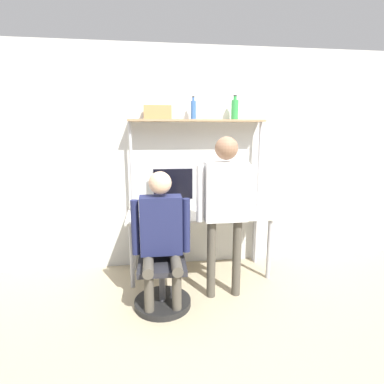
{
  "coord_description": "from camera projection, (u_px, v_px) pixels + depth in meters",
  "views": [
    {
      "loc": [
        -0.54,
        -3.05,
        1.7
      ],
      "look_at": [
        -0.15,
        -0.13,
        1.1
      ],
      "focal_mm": 28.0,
      "sensor_mm": 36.0,
      "label": 1
    }
  ],
  "objects": [
    {
      "name": "person_standing",
      "position": [
        225.0,
        198.0,
        2.96
      ],
      "size": [
        0.58,
        0.22,
        1.65
      ],
      "color": "#4C473D",
      "rests_on": "ground_plane"
    },
    {
      "name": "monitor",
      "position": [
        173.0,
        187.0,
        3.6
      ],
      "size": [
        0.49,
        0.23,
        0.52
      ],
      "color": "#B7B7BC",
      "rests_on": "desk"
    },
    {
      "name": "office_chair",
      "position": [
        162.0,
        278.0,
        2.97
      ],
      "size": [
        0.56,
        0.56,
        0.91
      ],
      "color": "black",
      "rests_on": "ground_plane"
    },
    {
      "name": "desk",
      "position": [
        199.0,
        220.0,
        3.56
      ],
      "size": [
        1.69,
        0.63,
        0.75
      ],
      "color": "beige",
      "rests_on": "ground_plane"
    },
    {
      "name": "storage_box",
      "position": [
        158.0,
        112.0,
        3.43
      ],
      "size": [
        0.31,
        0.17,
        0.15
      ],
      "color": "#B27A47",
      "rests_on": "shelf_unit"
    },
    {
      "name": "cell_phone",
      "position": [
        184.0,
        216.0,
        3.39
      ],
      "size": [
        0.07,
        0.15,
        0.01
      ],
      "color": "black",
      "rests_on": "desk"
    },
    {
      "name": "wall_back",
      "position": [
        195.0,
        160.0,
        3.76
      ],
      "size": [
        8.0,
        0.06,
        2.7
      ],
      "color": "silver",
      "rests_on": "ground_plane"
    },
    {
      "name": "bottle_blue",
      "position": [
        193.0,
        110.0,
        3.47
      ],
      "size": [
        0.06,
        0.06,
        0.26
      ],
      "color": "#335999",
      "rests_on": "shelf_unit"
    },
    {
      "name": "ground_plane",
      "position": [
        204.0,
        286.0,
        3.36
      ],
      "size": [
        12.0,
        12.0,
        0.0
      ],
      "primitive_type": "plane",
      "color": "tan"
    },
    {
      "name": "shelf_unit",
      "position": [
        197.0,
        146.0,
        3.56
      ],
      "size": [
        1.6,
        0.25,
        1.84
      ],
      "color": "#997A56",
      "rests_on": "ground_plane"
    },
    {
      "name": "laptop",
      "position": [
        157.0,
        211.0,
        3.36
      ],
      "size": [
        0.34,
        0.24,
        0.24
      ],
      "color": "#333338",
      "rests_on": "desk"
    },
    {
      "name": "person_seated",
      "position": [
        161.0,
        230.0,
        2.82
      ],
      "size": [
        0.56,
        0.47,
        1.34
      ],
      "color": "#4C473D",
      "rests_on": "ground_plane"
    },
    {
      "name": "bottle_green",
      "position": [
        235.0,
        109.0,
        3.54
      ],
      "size": [
        0.08,
        0.08,
        0.28
      ],
      "color": "#2D8C3F",
      "rests_on": "shelf_unit"
    }
  ]
}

